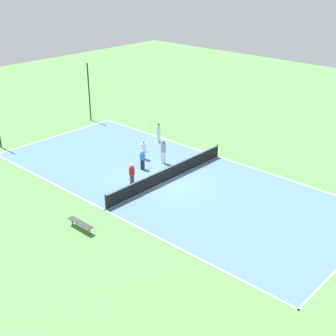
{
  "coord_description": "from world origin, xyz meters",
  "views": [
    {
      "loc": [
        -20.37,
        -18.7,
        13.44
      ],
      "look_at": [
        0.0,
        0.0,
        0.9
      ],
      "focal_mm": 50.0,
      "sensor_mm": 36.0,
      "label": 1
    }
  ],
  "objects": [
    {
      "name": "ground_plane",
      "position": [
        0.0,
        0.0,
        0.0
      ],
      "size": [
        80.0,
        80.0,
        0.0
      ],
      "primitive_type": "plane",
      "color": "#518E47"
    },
    {
      "name": "tennis_ball_near_net",
      "position": [
        -1.78,
        9.83,
        0.06
      ],
      "size": [
        0.07,
        0.07,
        0.07
      ],
      "primitive_type": "sphere",
      "color": "#CCE033",
      "rests_on": "court_surface"
    },
    {
      "name": "tennis_ball_far_baseline",
      "position": [
        -2.21,
        9.76,
        0.06
      ],
      "size": [
        0.07,
        0.07,
        0.07
      ],
      "primitive_type": "sphere",
      "color": "#CCE033",
      "rests_on": "court_surface"
    },
    {
      "name": "court_surface",
      "position": [
        0.0,
        0.0,
        0.01
      ],
      "size": [
        10.94,
        24.84,
        0.02
      ],
      "color": "#4C729E",
      "rests_on": "ground_plane"
    },
    {
      "name": "tennis_ball_left_sideline",
      "position": [
        0.73,
        -1.47,
        0.06
      ],
      "size": [
        0.07,
        0.07,
        0.07
      ],
      "primitive_type": "sphere",
      "color": "#CCE033",
      "rests_on": "court_surface"
    },
    {
      "name": "player_baseline_gray",
      "position": [
        1.82,
        2.13,
        1.04
      ],
      "size": [
        0.42,
        0.42,
        1.77
      ],
      "rotation": [
        0.0,
        0.0,
        4.88
      ],
      "color": "white",
      "rests_on": "court_surface"
    },
    {
      "name": "tennis_net",
      "position": [
        0.0,
        0.0,
        0.52
      ],
      "size": [
        10.74,
        0.1,
        0.97
      ],
      "color": "black",
      "rests_on": "court_surface"
    },
    {
      "name": "player_near_blue",
      "position": [
        0.11,
        2.48,
        0.82
      ],
      "size": [
        0.99,
        0.65,
        1.42
      ],
      "rotation": [
        0.0,
        0.0,
        0.37
      ],
      "color": "black",
      "rests_on": "court_surface"
    },
    {
      "name": "fence_post_back_right",
      "position": [
        4.41,
        13.44,
        2.58
      ],
      "size": [
        0.12,
        0.12,
        5.15
      ],
      "color": "black",
      "rests_on": "ground_plane"
    },
    {
      "name": "bench",
      "position": [
        -7.65,
        -0.65,
        0.39
      ],
      "size": [
        0.36,
        1.79,
        0.45
      ],
      "rotation": [
        0.0,
        0.0,
        1.57
      ],
      "color": "#333338",
      "rests_on": "ground_plane"
    },
    {
      "name": "player_near_white",
      "position": [
        1.41,
        3.69,
        0.82
      ],
      "size": [
        0.49,
        0.49,
        1.43
      ],
      "rotation": [
        0.0,
        0.0,
        0.5
      ],
      "color": "white",
      "rests_on": "court_surface"
    },
    {
      "name": "player_far_white",
      "position": [
        4.59,
        5.24,
        0.92
      ],
      "size": [
        0.46,
        0.46,
        1.59
      ],
      "rotation": [
        0.0,
        0.0,
        4.37
      ],
      "color": "white",
      "rests_on": "court_surface"
    },
    {
      "name": "player_coach_red",
      "position": [
        -2.13,
        1.16,
        0.89
      ],
      "size": [
        0.5,
        0.5,
        1.54
      ],
      "rotation": [
        0.0,
        0.0,
        2.52
      ],
      "color": "#4C4C51",
      "rests_on": "court_surface"
    }
  ]
}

